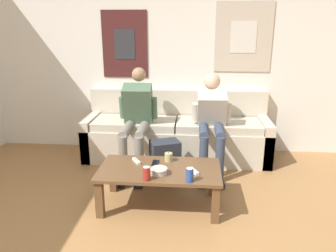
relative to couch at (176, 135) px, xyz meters
The scene contains 13 objects.
wall_back 1.05m from the couch, 119.51° to the left, with size 10.00×0.07×2.55m.
couch is the anchor object (origin of this frame).
coffee_table 1.25m from the couch, 94.06° to the right, with size 1.15×0.61×0.39m.
person_seated_adult 0.69m from the couch, 140.98° to the right, with size 0.47×0.91×1.20m.
person_seated_teen 0.65m from the couch, 39.40° to the right, with size 0.47×0.86×1.14m.
backpack 0.68m from the couch, 97.49° to the right, with size 0.38×0.34×0.45m.
ceramic_bowl 1.37m from the couch, 93.35° to the right, with size 0.16×0.16×0.06m.
pillar_candle 1.07m from the couch, 90.96° to the right, with size 0.08×0.08×0.10m.
drink_can_blue 1.51m from the couch, 82.32° to the right, with size 0.07×0.07×0.12m.
drink_can_red 1.51m from the couch, 96.72° to the right, with size 0.07×0.07×0.12m.
game_controller_near_left 1.17m from the couch, 106.66° to the right, with size 0.11×0.14×0.03m.
game_controller_near_right 1.33m from the couch, 79.67° to the right, with size 0.10×0.14×0.03m.
cell_phone 1.14m from the couch, 97.10° to the right, with size 0.07×0.14×0.01m.
Camera 1 is at (0.43, -1.62, 1.69)m, focal length 35.00 mm.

